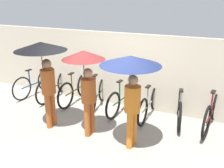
{
  "coord_description": "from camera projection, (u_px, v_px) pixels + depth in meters",
  "views": [
    {
      "loc": [
        2.25,
        -4.01,
        2.96
      ],
      "look_at": [
        0.0,
        0.98,
        1.0
      ],
      "focal_mm": 40.0,
      "sensor_mm": 36.0,
      "label": 1
    }
  ],
  "objects": [
    {
      "name": "parked_bicycle_5",
      "position": [
        149.0,
        103.0,
        6.32
      ],
      "size": [
        0.44,
        1.73,
        1.03
      ],
      "rotation": [
        0.0,
        0.0,
        1.55
      ],
      "color": "black",
      "rests_on": "ground"
    },
    {
      "name": "parked_bicycle_0",
      "position": [
        35.0,
        83.0,
        7.74
      ],
      "size": [
        0.44,
        1.71,
        1.0
      ],
      "rotation": [
        0.0,
        0.0,
        1.48
      ],
      "color": "black",
      "rests_on": "ground"
    },
    {
      "name": "pedestrian_center",
      "position": [
        86.0,
        73.0,
        5.07
      ],
      "size": [
        0.87,
        0.87,
        1.94
      ],
      "rotation": [
        0.0,
        0.0,
        3.07
      ],
      "color": "#9E4C1E",
      "rests_on": "ground"
    },
    {
      "name": "parked_bicycle_2",
      "position": [
        76.0,
        89.0,
        7.19
      ],
      "size": [
        0.44,
        1.74,
        1.03
      ],
      "rotation": [
        0.0,
        0.0,
        1.57
      ],
      "color": "black",
      "rests_on": "ground"
    },
    {
      "name": "back_wall",
      "position": [
        129.0,
        71.0,
        6.76
      ],
      "size": [
        13.89,
        0.12,
        2.03
      ],
      "color": "#B2A893",
      "rests_on": "ground"
    },
    {
      "name": "pedestrian_leading",
      "position": [
        43.0,
        60.0,
        5.34
      ],
      "size": [
        1.11,
        1.11,
        2.04
      ],
      "rotation": [
        0.0,
        0.0,
        3.19
      ],
      "color": "#9E4C1E",
      "rests_on": "ground"
    },
    {
      "name": "parked_bicycle_4",
      "position": [
        123.0,
        98.0,
        6.62
      ],
      "size": [
        0.44,
        1.74,
        1.05
      ],
      "rotation": [
        0.0,
        0.0,
        1.46
      ],
      "color": "black",
      "rests_on": "ground"
    },
    {
      "name": "parked_bicycle_6",
      "position": [
        179.0,
        107.0,
        6.07
      ],
      "size": [
        0.5,
        1.67,
        1.11
      ],
      "rotation": [
        0.0,
        0.0,
        1.76
      ],
      "color": "black",
      "rests_on": "ground"
    },
    {
      "name": "ground_plane",
      "position": [
        93.0,
        142.0,
        5.31
      ],
      "size": [
        30.0,
        30.0,
        0.0
      ],
      "primitive_type": "plane",
      "color": "gray"
    },
    {
      "name": "parked_bicycle_7",
      "position": [
        212.0,
        113.0,
        5.75
      ],
      "size": [
        0.44,
        1.82,
        1.06
      ],
      "rotation": [
        0.0,
        0.0,
        1.45
      ],
      "color": "black",
      "rests_on": "ground"
    },
    {
      "name": "parked_bicycle_1",
      "position": [
        55.0,
        86.0,
        7.48
      ],
      "size": [
        0.44,
        1.77,
        1.09
      ],
      "rotation": [
        0.0,
        0.0,
        1.59
      ],
      "color": "black",
      "rests_on": "ground"
    },
    {
      "name": "pedestrian_trailing",
      "position": [
        131.0,
        74.0,
        4.58
      ],
      "size": [
        1.13,
        1.13,
        1.94
      ],
      "rotation": [
        0.0,
        0.0,
        3.06
      ],
      "color": "#C66B1E",
      "rests_on": "ground"
    },
    {
      "name": "parked_bicycle_3",
      "position": [
        98.0,
        94.0,
        6.88
      ],
      "size": [
        0.44,
        1.64,
        0.99
      ],
      "rotation": [
        0.0,
        0.0,
        1.72
      ],
      "color": "black",
      "rests_on": "ground"
    }
  ]
}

